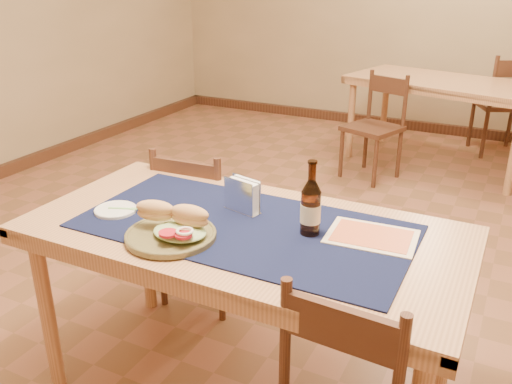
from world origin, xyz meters
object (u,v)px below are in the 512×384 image
at_px(chair_main_far, 202,223).
at_px(sandwich_plate, 173,229).
at_px(beer_bottle, 311,207).
at_px(main_table, 244,247).
at_px(back_table, 445,90).
at_px(napkin_holder, 242,196).

bearing_deg(chair_main_far, sandwich_plate, -64.45).
distance_m(chair_main_far, beer_bottle, 0.96).
xyz_separation_m(main_table, chair_main_far, (-0.50, 0.50, -0.23)).
bearing_deg(back_table, beer_bottle, -89.65).
height_order(main_table, back_table, same).
bearing_deg(napkin_holder, beer_bottle, -11.11).
bearing_deg(chair_main_far, back_table, 75.27).
distance_m(main_table, sandwich_plate, 0.29).
relative_size(main_table, sandwich_plate, 5.06).
xyz_separation_m(sandwich_plate, beer_bottle, (0.41, 0.25, 0.07)).
xyz_separation_m(beer_bottle, napkin_holder, (-0.30, 0.06, -0.04)).
height_order(main_table, sandwich_plate, sandwich_plate).
bearing_deg(napkin_holder, chair_main_far, 138.53).
relative_size(main_table, back_table, 0.93).
bearing_deg(napkin_holder, sandwich_plate, -109.56).
xyz_separation_m(sandwich_plate, napkin_holder, (0.11, 0.30, 0.03)).
xyz_separation_m(main_table, napkin_holder, (-0.06, 0.11, 0.15)).
bearing_deg(beer_bottle, napkin_holder, 168.89).
bearing_deg(main_table, beer_bottle, 11.97).
xyz_separation_m(back_table, napkin_holder, (-0.28, -3.12, 0.15)).
relative_size(back_table, chair_main_far, 2.02).
bearing_deg(beer_bottle, sandwich_plate, -148.92).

